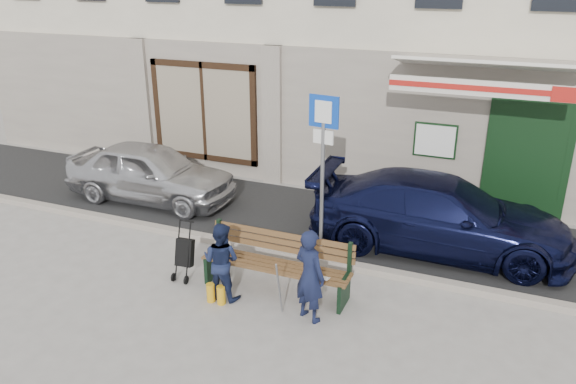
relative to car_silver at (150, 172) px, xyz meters
The scene contains 10 objects.
ground 4.50m from the car_silver, 39.71° to the right, with size 80.00×80.00×0.00m, color #9E9991.
asphalt_lane 3.49m from the car_silver, ahead, with size 60.00×3.20×0.01m, color #282828.
curb 3.72m from the car_silver, 21.42° to the right, with size 60.00×0.18×0.12m, color #9E9384.
car_silver is the anchor object (origin of this frame).
car_navy 6.19m from the car_silver, ahead, with size 1.88×4.63×1.34m, color black.
parking_sign 4.62m from the car_silver, 13.63° to the right, with size 0.53×0.11×2.88m.
bench 4.69m from the car_silver, 31.43° to the right, with size 2.40×1.17×0.98m.
man 5.64m from the car_silver, 31.67° to the right, with size 0.52×0.34×1.42m, color #131834.
woman 4.44m from the car_silver, 41.13° to the right, with size 0.61×0.47×1.25m, color #161E3C.
stroller 3.63m from the car_silver, 46.48° to the right, with size 0.30×0.42×0.98m.
Camera 1 is at (3.73, -6.68, 4.75)m, focal length 35.00 mm.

